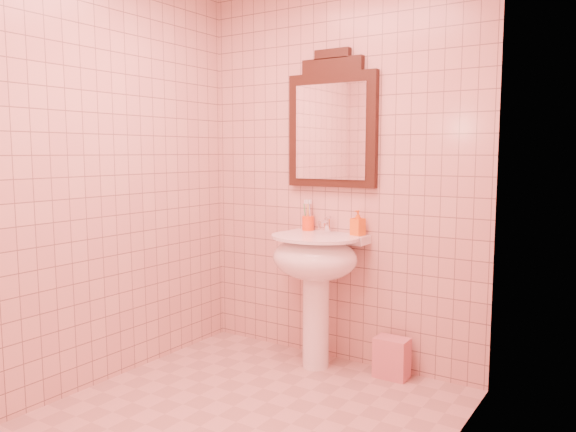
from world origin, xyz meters
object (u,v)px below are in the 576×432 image
Objects in this scene: mirror at (332,124)px; soap_dispenser at (358,223)px; pedestal_sink at (315,267)px; toothbrush_cup at (308,223)px; towel at (392,358)px.

soap_dispenser is at bearing -11.78° from mirror.
toothbrush_cup is at bearing 132.73° from pedestal_sink.
pedestal_sink is 0.98× the size of mirror.
soap_dispenser is at bearing 171.13° from towel.
towel is at bearing 13.35° from pedestal_sink.
mirror reaches higher than towel.
mirror reaches higher than toothbrush_cup.
pedestal_sink is 3.45× the size of towel.
towel is at bearing 4.89° from soap_dispenser.
towel is (0.48, 0.11, -0.54)m from pedestal_sink.
mirror is at bearing -178.02° from soap_dispenser.
toothbrush_cup is (-0.16, -0.03, -0.65)m from mirror.
mirror is 0.68m from toothbrush_cup.
towel is at bearing -10.19° from mirror.
pedestal_sink is 0.35m from toothbrush_cup.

